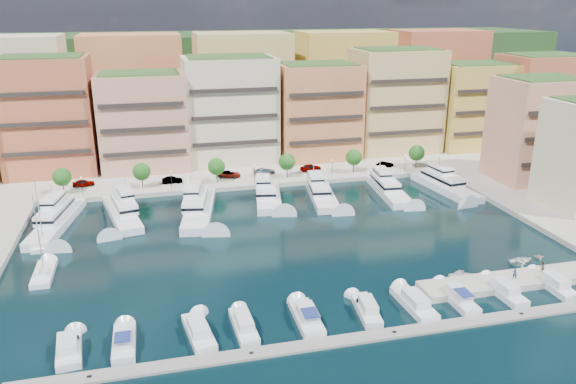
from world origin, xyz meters
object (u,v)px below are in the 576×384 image
lamppost_1 (171,177)px  car_0 (83,183)px  yacht_3 (268,196)px  cruiser_5 (367,310)px  cruiser_7 (457,298)px  car_4 (311,168)px  yacht_2 (198,206)px  cruiser_2 (199,332)px  tree_2 (216,167)px  tender_0 (461,276)px  tree_4 (354,157)px  cruiser_6 (414,303)px  yacht_4 (321,194)px  yacht_5 (388,188)px  car_5 (385,165)px  cruiser_4 (307,318)px  lamppost_0 (82,183)px  lamppost_3 (332,165)px  tender_1 (460,271)px  car_2 (229,174)px  tree_0 (62,177)px  cruiser_9 (553,285)px  sailboat_1 (44,274)px  tender_2 (522,261)px  yacht_1 (122,211)px  person_1 (542,266)px  lamppost_4 (405,160)px  tree_3 (287,162)px  lamppost_2 (254,171)px  tree_5 (417,153)px  cruiser_0 (69,350)px  tender_3 (539,256)px  car_3 (264,171)px  cruiser_8 (504,291)px  tree_1 (142,172)px  yacht_0 (57,218)px  car_1 (172,180)px  sailboat_2 (43,243)px  cruiser_3 (244,326)px

lamppost_1 → car_0: lamppost_1 is taller
yacht_3 → cruiser_5: size_ratio=2.03×
cruiser_7 → car_4: size_ratio=1.73×
yacht_2 → cruiser_2: (-4.05, -43.29, -0.66)m
tree_2 → tender_0: bearing=-60.1°
tree_4 → cruiser_6: size_ratio=0.62×
lamppost_1 → yacht_4: 32.08m
yacht_5 → yacht_4: bearing=178.9°
car_0 → car_5: size_ratio=0.99×
cruiser_4 → car_4: size_ratio=1.72×
lamppost_0 → yacht_2: 25.86m
lamppost_3 → tender_1: (4.42, -48.52, -3.41)m
yacht_3 → car_2: bearing=110.8°
tree_0 → cruiser_9: bearing=-38.5°
sailboat_1 → tender_0: 62.52m
yacht_4 → tender_2: 42.85m
yacht_1 → person_1: 73.92m
tender_1 → person_1: (11.01, -4.05, 1.49)m
tender_0 → person_1: size_ratio=2.00×
car_0 → lamppost_4: bearing=-100.9°
tender_1 → car_5: size_ratio=0.34×
tree_3 → lamppost_3: (10.00, -2.30, -0.92)m
lamppost_0 → lamppost_1: size_ratio=1.00×
cruiser_5 → tree_4: bearing=71.4°
yacht_1 → lamppost_3: bearing=13.9°
tree_4 → lamppost_2: tree_4 is taller
tree_5 → person_1: bearing=-96.8°
cruiser_0 → tender_0: bearing=6.3°
person_1 → car_2: bearing=-75.1°
tender_3 → cruiser_7: bearing=135.2°
car_3 → cruiser_9: bearing=-168.9°
cruiser_5 → cruiser_8: size_ratio=0.98×
tree_4 → car_5: 9.55m
tree_2 → yacht_5: bearing=-20.6°
tree_4 → lamppost_0: tree_4 is taller
tree_1 → sailboat_1: bearing=-111.9°
yacht_0 → yacht_4: 51.67m
yacht_4 → person_1: 47.06m
car_1 → car_3: bearing=-85.3°
tree_4 → lamppost_3: tree_4 is taller
yacht_4 → car_0: 51.66m
yacht_0 → sailboat_2: (-1.17, -8.91, -0.89)m
tree_4 → cruiser_2: size_ratio=0.65×
tender_0 → cruiser_7: bearing=146.6°
cruiser_3 → sailboat_2: sailboat_2 is taller
cruiser_6 → cruiser_5: bearing=179.9°
yacht_4 → cruiser_2: (-29.71, -45.18, -0.54)m
lamppost_1 → car_1: lamppost_1 is taller
tree_1 → tree_4: bearing=0.0°
car_2 → tree_4: bearing=-75.5°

